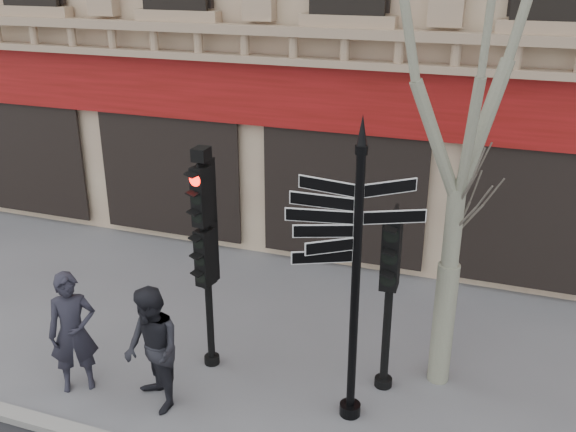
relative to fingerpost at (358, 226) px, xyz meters
name	(u,v)px	position (x,y,z in m)	size (l,w,h in m)	color
ground	(252,407)	(-1.40, -0.33, -2.95)	(80.00, 80.00, 0.00)	#59595D
fingerpost	(358,226)	(0.00, 0.00, 0.00)	(2.27, 2.27, 4.40)	black
traffic_signal_main	(205,234)	(-2.43, 0.46, -0.66)	(0.44, 0.35, 3.63)	black
traffic_signal_secondary	(391,272)	(0.31, 0.82, -0.99)	(0.49, 0.36, 2.81)	black
plane_tree	(475,20)	(1.08, 1.27, 2.45)	(2.90, 2.90, 7.69)	gray
pedestrian_a	(73,332)	(-4.06, -0.78, -1.99)	(0.70, 0.46, 1.93)	black
pedestrian_b	(152,350)	(-2.72, -0.77, -2.00)	(0.93, 0.72, 1.91)	black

